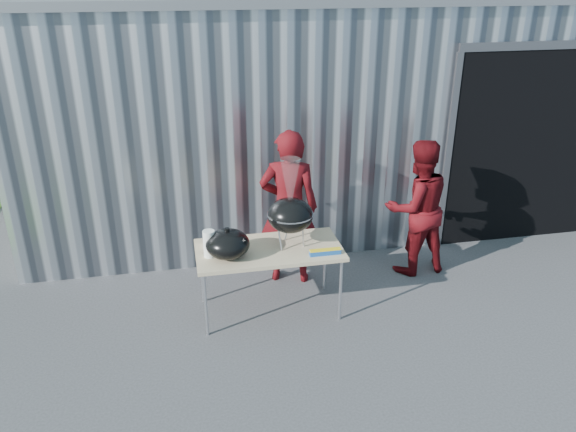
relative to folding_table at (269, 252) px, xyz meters
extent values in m
plane|color=#3A3A3D|center=(0.41, -0.58, -0.71)|extent=(80.00, 80.00, 0.00)
cube|color=#B7BCC4|center=(1.21, 4.12, 0.79)|extent=(8.00, 6.00, 3.00)
cube|color=black|center=(3.71, 1.69, 0.54)|extent=(2.40, 1.20, 2.50)
cube|color=#4C4C51|center=(3.71, 1.12, 1.84)|extent=(2.52, 0.08, 0.10)
cube|color=tan|center=(0.00, 0.00, 0.02)|extent=(1.50, 0.75, 0.04)
cylinder|color=silver|center=(-0.69, -0.31, -0.35)|extent=(0.03, 0.03, 0.71)
cylinder|color=silver|center=(0.69, -0.31, -0.35)|extent=(0.03, 0.03, 0.71)
cylinder|color=silver|center=(-0.69, 0.32, -0.35)|extent=(0.03, 0.03, 0.71)
cylinder|color=silver|center=(0.69, 0.32, -0.35)|extent=(0.03, 0.03, 0.71)
ellipsoid|color=black|center=(0.23, 0.02, 0.39)|extent=(0.47, 0.47, 0.35)
cylinder|color=silver|center=(0.23, 0.02, 0.40)|extent=(0.48, 0.48, 0.02)
cylinder|color=silver|center=(0.23, 0.02, 0.41)|extent=(0.45, 0.45, 0.01)
cylinder|color=silver|center=(0.23, 0.16, 0.16)|extent=(0.02, 0.02, 0.24)
cylinder|color=silver|center=(0.11, -0.05, 0.16)|extent=(0.02, 0.02, 0.24)
cylinder|color=silver|center=(0.35, -0.05, 0.16)|extent=(0.02, 0.02, 0.24)
cylinder|color=#C36A46|center=(0.09, 0.02, 0.43)|extent=(0.02, 0.14, 0.02)
cylinder|color=#C36A46|center=(0.13, 0.02, 0.43)|extent=(0.02, 0.14, 0.02)
cylinder|color=#C36A46|center=(0.17, 0.02, 0.43)|extent=(0.02, 0.14, 0.02)
cylinder|color=#C36A46|center=(0.21, 0.02, 0.43)|extent=(0.02, 0.14, 0.02)
cylinder|color=#C36A46|center=(0.25, 0.02, 0.43)|extent=(0.02, 0.14, 0.02)
cylinder|color=#C36A46|center=(0.29, 0.02, 0.43)|extent=(0.02, 0.14, 0.02)
cylinder|color=#C36A46|center=(0.33, 0.02, 0.43)|extent=(0.02, 0.14, 0.02)
cylinder|color=#C36A46|center=(0.37, 0.02, 0.43)|extent=(0.02, 0.14, 0.02)
cone|color=silver|center=(0.23, 0.02, 0.71)|extent=(0.20, 0.20, 0.55)
ellipsoid|color=black|center=(-0.43, -0.10, 0.18)|extent=(0.44, 0.44, 0.29)
cylinder|color=black|center=(-0.43, -0.10, 0.34)|extent=(0.05, 0.05, 0.03)
cylinder|color=white|center=(-0.61, -0.05, 0.18)|extent=(0.12, 0.12, 0.28)
cube|color=white|center=(-0.55, 0.18, 0.09)|extent=(0.20, 0.15, 0.10)
cube|color=#174B96|center=(0.53, -0.25, 0.07)|extent=(0.32, 0.06, 0.05)
cube|color=yellow|center=(0.53, -0.25, 0.10)|extent=(0.32, 0.06, 0.01)
imported|color=#4B080D|center=(0.34, 0.63, 0.20)|extent=(0.75, 0.59, 1.82)
imported|color=#4B080D|center=(1.86, 0.54, 0.11)|extent=(0.85, 0.70, 1.64)
camera|label=1|loc=(-0.83, -5.08, 2.70)|focal=35.00mm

